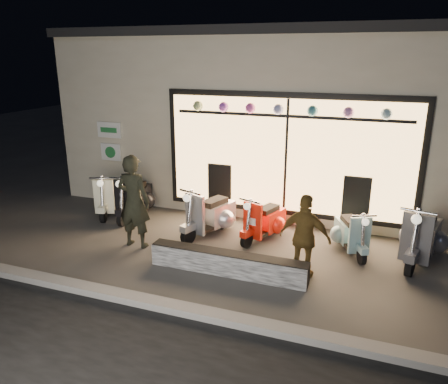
# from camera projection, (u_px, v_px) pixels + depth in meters

# --- Properties ---
(ground) EXTENTS (40.00, 40.00, 0.00)m
(ground) POSITION_uv_depth(u_px,v_px,m) (219.00, 255.00, 8.25)
(ground) COLOR #383533
(ground) RESTS_ON ground
(kerb) EXTENTS (40.00, 0.25, 0.12)m
(kerb) POSITION_uv_depth(u_px,v_px,m) (170.00, 307.00, 6.44)
(kerb) COLOR slate
(kerb) RESTS_ON ground
(shop_building) EXTENTS (10.20, 6.23, 4.20)m
(shop_building) POSITION_uv_depth(u_px,v_px,m) (283.00, 111.00, 12.06)
(shop_building) COLOR beige
(shop_building) RESTS_ON ground
(graffiti_barrier) EXTENTS (2.77, 0.28, 0.40)m
(graffiti_barrier) POSITION_uv_depth(u_px,v_px,m) (228.00, 263.00, 7.47)
(graffiti_barrier) COLOR black
(graffiti_barrier) RESTS_ON ground
(scooter_silver) EXTENTS (0.78, 1.44, 1.04)m
(scooter_silver) POSITION_uv_depth(u_px,v_px,m) (213.00, 214.00, 9.15)
(scooter_silver) COLOR black
(scooter_silver) RESTS_ON ground
(scooter_red) EXTENTS (0.69, 1.29, 0.92)m
(scooter_red) POSITION_uv_depth(u_px,v_px,m) (266.00, 220.00, 8.93)
(scooter_red) COLOR black
(scooter_red) RESTS_ON ground
(scooter_black) EXTENTS (0.58, 1.47, 1.05)m
(scooter_black) POSITION_uv_depth(u_px,v_px,m) (136.00, 197.00, 10.19)
(scooter_black) COLOR black
(scooter_black) RESTS_ON ground
(scooter_cream) EXTENTS (0.78, 1.37, 0.99)m
(scooter_cream) POSITION_uv_depth(u_px,v_px,m) (110.00, 196.00, 10.38)
(scooter_cream) COLOR black
(scooter_cream) RESTS_ON ground
(scooter_blue) EXTENTS (0.73, 1.20, 0.88)m
(scooter_blue) POSITION_uv_depth(u_px,v_px,m) (350.00, 232.00, 8.38)
(scooter_blue) COLOR black
(scooter_blue) RESTS_ON ground
(scooter_grey) EXTENTS (0.76, 1.57, 1.12)m
(scooter_grey) POSITION_uv_depth(u_px,v_px,m) (422.00, 236.00, 7.96)
(scooter_grey) COLOR black
(scooter_grey) RESTS_ON ground
(man) EXTENTS (0.67, 0.44, 1.84)m
(man) POSITION_uv_depth(u_px,v_px,m) (134.00, 201.00, 8.36)
(man) COLOR black
(man) RESTS_ON ground
(woman) EXTENTS (0.90, 0.46, 1.47)m
(woman) POSITION_uv_depth(u_px,v_px,m) (305.00, 237.00, 7.19)
(woman) COLOR brown
(woman) RESTS_ON ground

